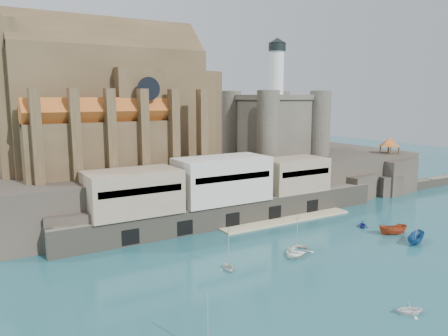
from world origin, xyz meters
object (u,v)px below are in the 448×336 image
object	(u,v)px
boat_2	(415,243)
boat_1	(410,314)
church	(118,108)
castle_keep	(274,121)
pavilion	(390,143)

from	to	relation	value
boat_2	boat_1	bearing A→B (deg)	103.90
boat_1	church	bearing A→B (deg)	38.72
church	castle_keep	xyz separation A→B (m)	(40.21, -0.78, -3.81)
church	pavilion	world-z (taller)	church
church	castle_keep	bearing A→B (deg)	-1.11
church	castle_keep	world-z (taller)	church
pavilion	boat_1	bearing A→B (deg)	-139.28
church	castle_keep	size ratio (longest dim) A/B	1.60
boat_1	castle_keep	bearing A→B (deg)	2.22
church	boat_1	world-z (taller)	church
church	boat_2	world-z (taller)	church
castle_keep	pavilion	world-z (taller)	castle_keep
church	boat_1	size ratio (longest dim) A/B	13.72
boat_1	pavilion	bearing A→B (deg)	-23.36
pavilion	boat_2	size ratio (longest dim) A/B	1.16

